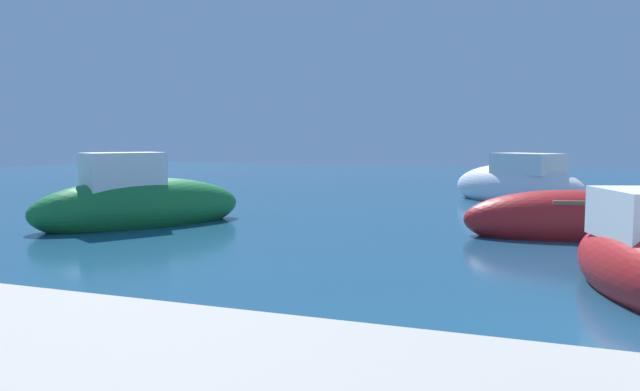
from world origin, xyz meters
TOP-DOWN VIEW (x-y plane):
  - moored_boat_1 at (-2.72, 7.06)m, footprint 4.49×2.42m
  - moored_boat_2 at (-4.16, 14.40)m, footprint 5.11×4.41m
  - moored_boat_4 at (-12.26, 5.40)m, footprint 4.02×5.28m

SIDE VIEW (x-z plane):
  - moored_boat_1 at x=-2.72m, z-range -0.28..1.00m
  - moored_boat_4 at x=-12.26m, z-range -0.53..1.53m
  - moored_boat_2 at x=-4.16m, z-range -0.45..1.51m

